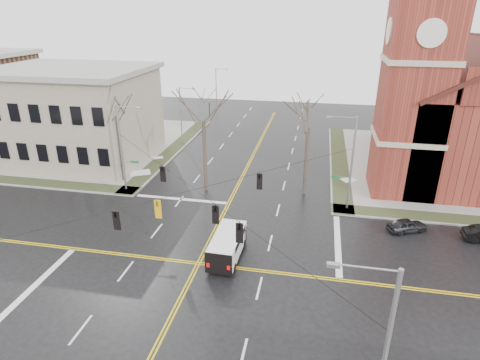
% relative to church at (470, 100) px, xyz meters
% --- Properties ---
extents(ground, '(120.00, 120.00, 0.00)m').
position_rel_church_xyz_m(ground, '(-24.76, -24.78, -8.43)').
color(ground, black).
rests_on(ground, ground).
extents(sidewalks, '(80.00, 80.00, 0.17)m').
position_rel_church_xyz_m(sidewalks, '(-24.76, -24.78, -8.36)').
color(sidewalks, gray).
rests_on(sidewalks, ground).
extents(road_markings, '(100.00, 100.00, 0.01)m').
position_rel_church_xyz_m(road_markings, '(-24.76, -24.78, -8.43)').
color(road_markings, gold).
rests_on(road_markings, ground).
extents(church, '(24.28, 27.48, 27.50)m').
position_rel_church_xyz_m(church, '(0.00, 0.00, 0.00)').
color(church, maroon).
rests_on(church, ground).
extents(civic_building_a, '(18.00, 14.00, 11.00)m').
position_rel_church_xyz_m(civic_building_a, '(-46.76, -4.78, -2.93)').
color(civic_building_a, gray).
rests_on(civic_building_a, ground).
extents(signal_pole_ne, '(2.75, 0.22, 9.00)m').
position_rel_church_xyz_m(signal_pole_ne, '(-13.44, -13.28, -3.48)').
color(signal_pole_ne, gray).
rests_on(signal_pole_ne, ground).
extents(signal_pole_nw, '(2.75, 0.22, 9.00)m').
position_rel_church_xyz_m(signal_pole_nw, '(-36.09, -13.28, -3.48)').
color(signal_pole_nw, gray).
rests_on(signal_pole_nw, ground).
extents(signal_pole_se, '(2.75, 0.22, 9.00)m').
position_rel_church_xyz_m(signal_pole_se, '(-13.44, -36.28, -3.48)').
color(signal_pole_se, gray).
rests_on(signal_pole_se, ground).
extents(span_wires, '(23.02, 23.02, 0.03)m').
position_rel_church_xyz_m(span_wires, '(-24.76, -24.78, -2.23)').
color(span_wires, black).
rests_on(span_wires, ground).
extents(traffic_signals, '(8.21, 8.26, 1.30)m').
position_rel_church_xyz_m(traffic_signals, '(-24.76, -25.45, -2.98)').
color(traffic_signals, black).
rests_on(traffic_signals, ground).
extents(streetlight_north_a, '(2.30, 0.20, 8.00)m').
position_rel_church_xyz_m(streetlight_north_a, '(-35.42, 3.22, -3.97)').
color(streetlight_north_a, gray).
rests_on(streetlight_north_a, ground).
extents(streetlight_north_b, '(2.30, 0.20, 8.00)m').
position_rel_church_xyz_m(streetlight_north_b, '(-35.42, 23.22, -3.97)').
color(streetlight_north_b, gray).
rests_on(streetlight_north_b, ground).
extents(cargo_van, '(2.16, 5.29, 1.99)m').
position_rel_church_xyz_m(cargo_van, '(-22.76, -23.36, -7.26)').
color(cargo_van, white).
rests_on(cargo_van, ground).
extents(parked_car_a, '(3.70, 2.64, 1.17)m').
position_rel_church_xyz_m(parked_car_a, '(-8.37, -16.59, -7.85)').
color(parked_car_a, black).
rests_on(parked_car_a, ground).
extents(tree_nw_far, '(4.00, 4.00, 10.83)m').
position_rel_church_xyz_m(tree_nw_far, '(-37.63, -10.96, -0.58)').
color(tree_nw_far, '#322920').
rests_on(tree_nw_far, ground).
extents(tree_nw_near, '(4.00, 4.00, 11.13)m').
position_rel_church_xyz_m(tree_nw_near, '(-27.90, -11.50, -0.37)').
color(tree_nw_near, '#322920').
rests_on(tree_nw_near, ground).
extents(tree_ne, '(4.00, 4.00, 10.59)m').
position_rel_church_xyz_m(tree_ne, '(-17.52, -10.49, -0.76)').
color(tree_ne, '#322920').
rests_on(tree_ne, ground).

